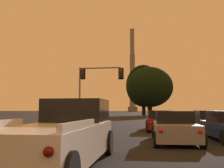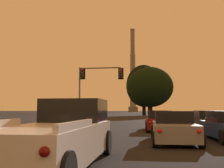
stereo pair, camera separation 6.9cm
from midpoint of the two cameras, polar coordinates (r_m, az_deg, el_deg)
name	(u,v)px [view 2 (the right image)]	position (r m, az deg, el deg)	size (l,w,h in m)	color
pickup_truck_left_lane_third	(60,135)	(7.32, -10.96, -10.87)	(2.19, 5.51, 1.82)	silver
sedan_center_lane_front	(159,121)	(19.42, 10.33, -7.94)	(2.08, 4.74, 1.43)	maroon
sedan_center_lane_second	(173,127)	(12.63, 13.33, -9.18)	(2.00, 4.71, 1.43)	gray
sedan_right_lane_front	(208,121)	(20.46, 20.34, -7.56)	(2.13, 4.76, 1.43)	black
traffic_light_overhead_left	(94,80)	(28.36, -3.91, 0.78)	(4.99, 0.50, 6.09)	slate
smokestack	(133,79)	(182.51, 4.58, 1.12)	(6.64, 6.64, 58.28)	slate
treeline_far_right	(150,87)	(65.32, 8.26, -0.65)	(11.46, 10.32, 12.07)	black
treeline_right_mid	(144,86)	(67.52, 6.95, -0.39)	(8.97, 8.07, 12.98)	black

